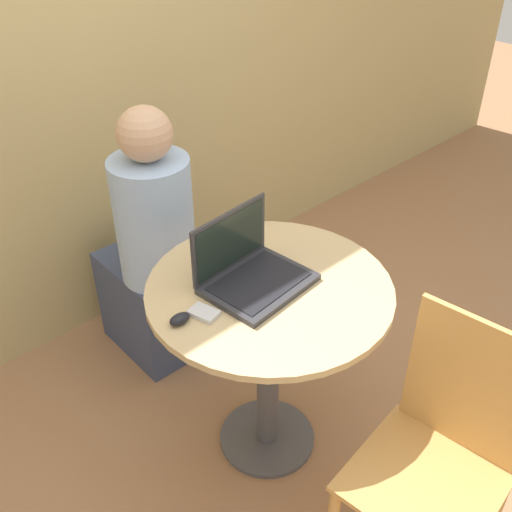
{
  "coord_description": "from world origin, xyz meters",
  "views": [
    {
      "loc": [
        -1.08,
        -1.1,
        1.95
      ],
      "look_at": [
        -0.01,
        0.05,
        0.86
      ],
      "focal_mm": 42.0,
      "sensor_mm": 36.0,
      "label": 1
    }
  ],
  "objects_px": {
    "chair_empty": "(437,459)",
    "person_seated": "(152,260)",
    "laptop": "(250,270)",
    "cell_phone": "(204,313)"
  },
  "relations": [
    {
      "from": "cell_phone",
      "to": "chair_empty",
      "type": "height_order",
      "value": "chair_empty"
    },
    {
      "from": "laptop",
      "to": "person_seated",
      "type": "relative_size",
      "value": 0.3
    },
    {
      "from": "person_seated",
      "to": "laptop",
      "type": "bearing_deg",
      "value": -92.86
    },
    {
      "from": "laptop",
      "to": "person_seated",
      "type": "xyz_separation_m",
      "value": [
        0.03,
        0.65,
        -0.31
      ]
    },
    {
      "from": "cell_phone",
      "to": "person_seated",
      "type": "xyz_separation_m",
      "value": [
        0.25,
        0.67,
        -0.27
      ]
    },
    {
      "from": "cell_phone",
      "to": "chair_empty",
      "type": "relative_size",
      "value": 0.11
    },
    {
      "from": "laptop",
      "to": "cell_phone",
      "type": "distance_m",
      "value": 0.22
    },
    {
      "from": "chair_empty",
      "to": "person_seated",
      "type": "height_order",
      "value": "person_seated"
    },
    {
      "from": "cell_phone",
      "to": "chair_empty",
      "type": "distance_m",
      "value": 0.81
    },
    {
      "from": "laptop",
      "to": "chair_empty",
      "type": "xyz_separation_m",
      "value": [
        0.08,
        -0.71,
        -0.34
      ]
    }
  ]
}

